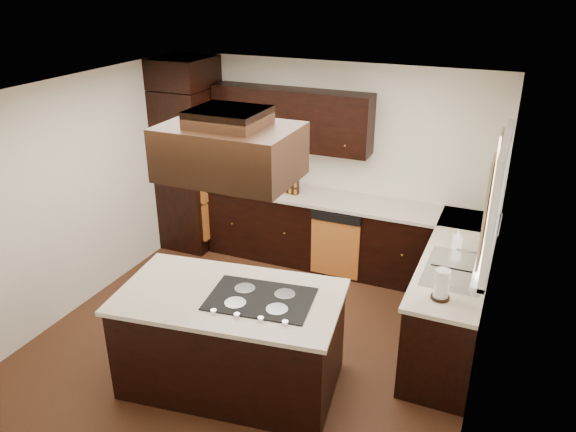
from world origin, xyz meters
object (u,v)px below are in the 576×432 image
(island, at_px, (231,341))
(spice_rack, at_px, (287,182))
(range_hood, at_px, (230,152))
(oven_column, at_px, (190,169))

(island, xyz_separation_m, spice_rack, (-0.51, 2.41, 0.62))
(island, height_order, range_hood, range_hood)
(spice_rack, bearing_deg, oven_column, -167.93)
(range_hood, height_order, spice_rack, range_hood)
(range_hood, xyz_separation_m, spice_rack, (-0.52, 2.31, -1.10))
(oven_column, height_order, spice_rack, oven_column)
(oven_column, xyz_separation_m, range_hood, (1.88, -2.25, 1.10))
(range_hood, bearing_deg, island, -94.16)
(range_hood, distance_m, spice_rack, 2.61)
(range_hood, relative_size, spice_rack, 3.24)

